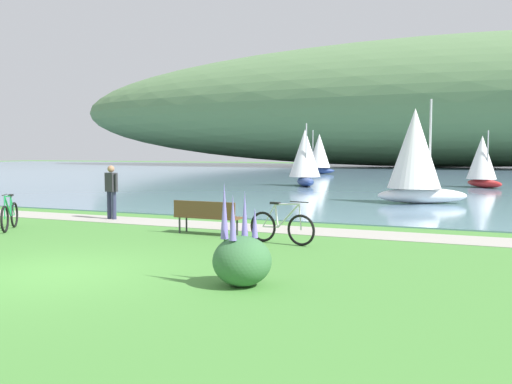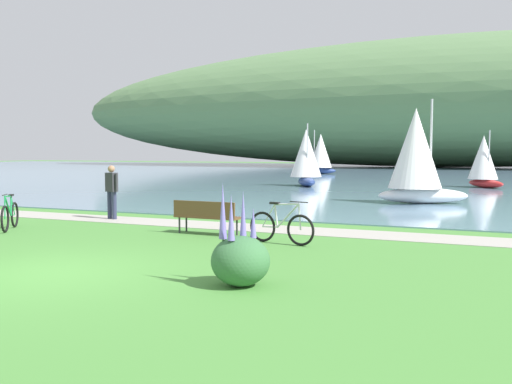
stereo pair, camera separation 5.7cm
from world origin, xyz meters
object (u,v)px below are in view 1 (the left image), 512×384
Objects in this scene: sailboat_nearest_to_shore at (416,155)px; bicycle_beside_path at (282,227)px; bicycle_leaning_near_bench at (10,215)px; park_bench_near_camera at (206,215)px; sailboat_far_off at (319,153)px; person_at_shoreline at (111,189)px; sailboat_toward_hillside at (482,161)px; sailboat_mid_bay at (305,157)px.

bicycle_beside_path is at bearing -97.84° from sailboat_nearest_to_shore.
bicycle_leaning_near_bench and bicycle_beside_path have the same top height.
sailboat_nearest_to_shore is (3.85, 10.72, 1.50)m from park_bench_near_camera.
bicycle_leaning_near_bench is (-5.36, -1.37, -0.12)m from park_bench_near_camera.
bicycle_leaning_near_bench is 0.36× the size of sailboat_nearest_to_shore.
sailboat_far_off is (-10.79, 38.65, 1.59)m from bicycle_beside_path.
sailboat_toward_hillside is (10.44, 21.06, 0.64)m from person_at_shoreline.
sailboat_nearest_to_shore is 12.15m from sailboat_mid_bay.
sailboat_mid_bay is at bearing 106.80° from bicycle_beside_path.
bicycle_leaning_near_bench is 26.75m from sailboat_toward_hillside.
sailboat_mid_bay reaches higher than sailboat_toward_hillside.
sailboat_nearest_to_shore is 1.02× the size of sailboat_far_off.
person_at_shoreline is 18.36m from sailboat_mid_bay.
sailboat_mid_bay is at bearing 129.84° from sailboat_nearest_to_shore.
sailboat_mid_bay reaches higher than person_at_shoreline.
sailboat_mid_bay is 0.92× the size of sailboat_far_off.
sailboat_toward_hillside reaches higher than bicycle_leaning_near_bench.
bicycle_beside_path is (2.29, -0.57, -0.12)m from park_bench_near_camera.
person_at_shoreline is at bearing 158.41° from park_bench_near_camera.
person_at_shoreline is (-4.32, 1.71, 0.46)m from park_bench_near_camera.
bicycle_beside_path is (7.65, 0.80, 0.00)m from bicycle_leaning_near_bench.
sailboat_mid_bay is at bearing -164.87° from sailboat_toward_hillside.
sailboat_far_off reaches higher than bicycle_leaning_near_bench.
bicycle_leaning_near_bench is 0.36× the size of sailboat_far_off.
sailboat_nearest_to_shore is (8.16, 9.01, 1.05)m from person_at_shoreline.
sailboat_mid_bay is (-3.94, 20.05, 1.31)m from park_bench_near_camera.
sailboat_nearest_to_shore is (9.21, 12.09, 1.63)m from bicycle_leaning_near_bench.
park_bench_near_camera is 0.44× the size of sailboat_far_off.
park_bench_near_camera is 20.47m from sailboat_mid_bay.
sailboat_toward_hillside reaches higher than park_bench_near_camera.
sailboat_far_off reaches higher than park_bench_near_camera.
sailboat_far_off is at bearing 102.58° from park_bench_near_camera.
bicycle_leaning_near_bench is 3.30m from person_at_shoreline.
bicycle_beside_path is 7.01m from person_at_shoreline.
sailboat_mid_bay is 10.42m from sailboat_toward_hillside.
person_at_shoreline is 23.51m from sailboat_toward_hillside.
bicycle_leaning_near_bench reaches higher than park_bench_near_camera.
sailboat_nearest_to_shore reaches higher than sailboat_mid_bay.
sailboat_nearest_to_shore reaches higher than sailboat_far_off.
park_bench_near_camera is at bearing -78.89° from sailboat_mid_bay.
sailboat_far_off reaches higher than bicycle_beside_path.
bicycle_beside_path is at bearing -99.33° from sailboat_toward_hillside.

